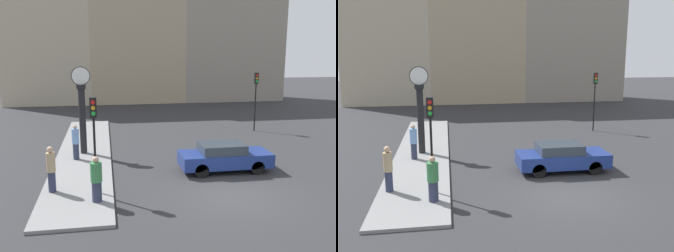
% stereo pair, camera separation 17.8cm
% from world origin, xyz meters
% --- Properties ---
extents(ground_plane, '(120.00, 120.00, 0.00)m').
position_xyz_m(ground_plane, '(0.00, 0.00, 0.00)').
color(ground_plane, '#2D2D30').
extents(sidewalk_corner, '(2.79, 18.06, 0.12)m').
position_xyz_m(sidewalk_corner, '(-5.98, 7.03, 0.06)').
color(sidewalk_corner, gray).
rests_on(sidewalk_corner, ground_plane).
extents(building_row, '(29.76, 5.00, 17.80)m').
position_xyz_m(building_row, '(-0.41, 28.22, 8.23)').
color(building_row, '#B7A88E').
rests_on(building_row, ground_plane).
extents(sedan_car, '(4.21, 1.70, 1.33)m').
position_xyz_m(sedan_car, '(0.60, 3.00, 0.68)').
color(sedan_car, navy).
rests_on(sedan_car, ground_plane).
extents(traffic_light_near, '(0.26, 0.24, 3.71)m').
position_xyz_m(traffic_light_near, '(-5.23, 0.94, 2.78)').
color(traffic_light_near, black).
rests_on(traffic_light_near, sidewalk_corner).
extents(traffic_light_far, '(0.26, 0.24, 4.05)m').
position_xyz_m(traffic_light_far, '(5.50, 11.24, 2.89)').
color(traffic_light_far, black).
rests_on(traffic_light_far, ground_plane).
extents(street_clock, '(0.97, 0.45, 4.60)m').
position_xyz_m(street_clock, '(-5.99, 6.84, 2.36)').
color(street_clock, black).
rests_on(street_clock, sidewalk_corner).
extents(pedestrian_tan_coat, '(0.34, 0.34, 1.82)m').
position_xyz_m(pedestrian_tan_coat, '(-6.93, 1.28, 1.05)').
color(pedestrian_tan_coat, '#2D334C').
rests_on(pedestrian_tan_coat, sidewalk_corner).
extents(pedestrian_green_hoodie, '(0.42, 0.42, 1.70)m').
position_xyz_m(pedestrian_green_hoodie, '(-5.19, 0.02, 0.96)').
color(pedestrian_green_hoodie, '#2D334C').
rests_on(pedestrian_green_hoodie, sidewalk_corner).
extents(pedestrian_blue_stripe, '(0.35, 0.35, 1.77)m').
position_xyz_m(pedestrian_blue_stripe, '(-6.31, 5.69, 1.01)').
color(pedestrian_blue_stripe, '#2D334C').
rests_on(pedestrian_blue_stripe, sidewalk_corner).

